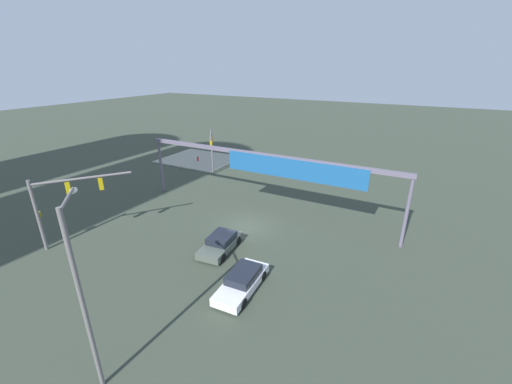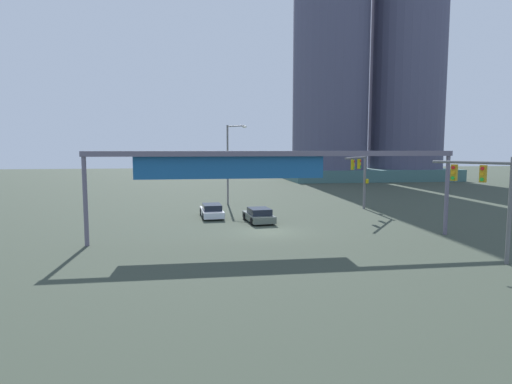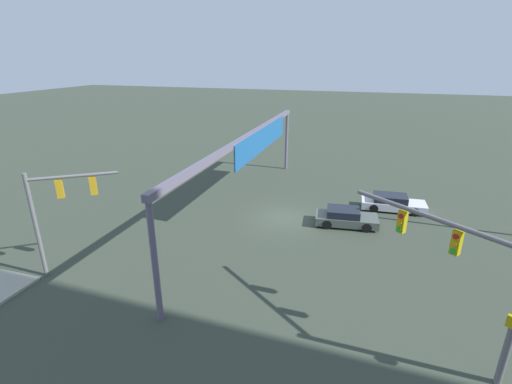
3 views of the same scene
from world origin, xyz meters
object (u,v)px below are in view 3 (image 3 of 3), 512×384
object	(u,v)px
sedan_car_approaching	(392,203)
traffic_signal_near_corner	(56,204)
sedan_car_waiting_far	(345,217)
traffic_signal_opposite_side	(468,266)

from	to	relation	value
sedan_car_approaching	traffic_signal_near_corner	bearing A→B (deg)	-143.16
sedan_car_waiting_far	sedan_car_approaching	bearing A→B (deg)	43.93
traffic_signal_near_corner	sedan_car_waiting_far	distance (m)	17.77
sedan_car_waiting_far	traffic_signal_near_corner	bearing A→B (deg)	-148.77
sedan_car_approaching	sedan_car_waiting_far	distance (m)	4.97
traffic_signal_near_corner	sedan_car_approaching	size ratio (longest dim) A/B	1.20
traffic_signal_opposite_side	sedan_car_approaching	size ratio (longest dim) A/B	1.20
traffic_signal_opposite_side	sedan_car_approaching	world-z (taller)	traffic_signal_opposite_side
traffic_signal_opposite_side	sedan_car_waiting_far	bearing A→B (deg)	-29.01
traffic_signal_opposite_side	sedan_car_waiting_far	distance (m)	12.41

